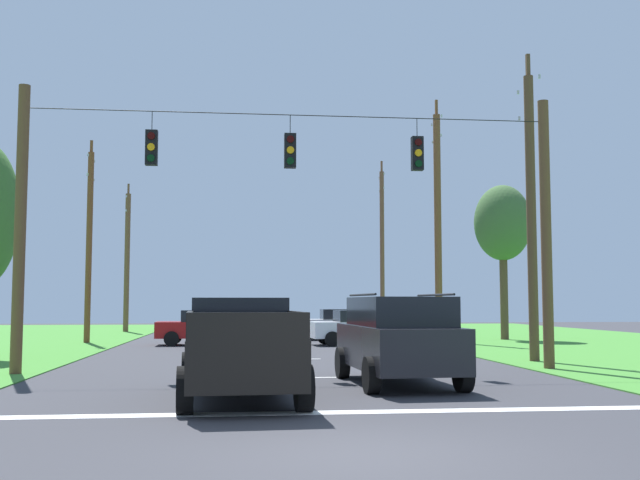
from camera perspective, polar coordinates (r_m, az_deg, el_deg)
name	(u,v)px	position (r m, az deg, el deg)	size (l,w,h in m)	color
ground_plane	(360,454)	(9.71, 3.04, -15.73)	(120.00, 120.00, 0.00)	#333338
stop_bar_stripe	(326,412)	(13.15, 0.48, -12.81)	(12.41, 0.45, 0.01)	white
lane_dash_0	(298,378)	(19.09, -1.68, -10.28)	(0.15, 2.50, 0.01)	white
lane_dash_1	(283,359)	(25.23, -2.83, -8.92)	(0.15, 2.50, 0.01)	white
lane_dash_2	(270,344)	(34.61, -3.78, -7.77)	(0.15, 2.50, 0.01)	white
overhead_signal_span	(292,218)	(20.69, -2.09, 1.64)	(14.63, 0.31, 7.62)	brown
pickup_truck	(240,348)	(14.97, -6.04, -8.09)	(2.48, 5.49, 1.95)	black
suv_black	(398,338)	(17.48, 5.86, -7.30)	(2.38, 4.88, 2.05)	black
distant_car_crossing_white	(360,327)	(33.55, 3.01, -6.53)	(4.42, 2.26, 1.52)	silver
distant_car_oncoming	(206,327)	(33.90, -8.54, -6.46)	(4.31, 2.04, 1.52)	maroon
distant_car_far_parked	(342,324)	(38.39, 1.68, -6.30)	(4.30, 2.03, 1.52)	silver
utility_pole_mid_right	(531,208)	(25.09, 15.56, 2.30)	(0.30, 1.88, 9.87)	brown
utility_pole_far_right	(438,222)	(36.56, 8.83, 1.32)	(0.34, 1.88, 11.60)	brown
utility_pole_near_left	(382,246)	(49.21, 4.68, -0.47)	(0.29, 1.83, 11.06)	brown
utility_pole_far_left	(89,241)	(36.72, -16.93, -0.04)	(0.28, 1.65, 9.42)	brown
utility_pole_distant_right	(127,259)	(49.75, -14.27, -1.39)	(0.33, 1.81, 9.43)	brown
tree_roadside_far_right	(503,224)	(39.18, 13.54, 1.15)	(2.83, 2.83, 7.75)	brown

